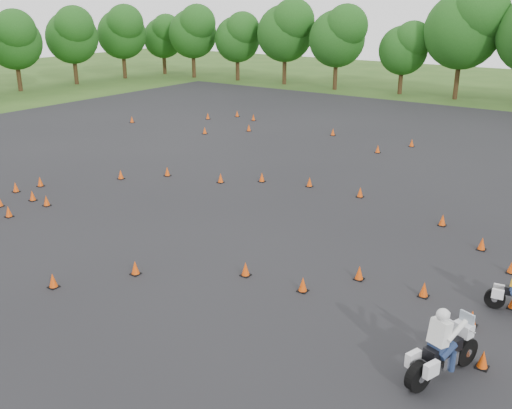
% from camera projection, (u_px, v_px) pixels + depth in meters
% --- Properties ---
extents(ground, '(140.00, 140.00, 0.00)m').
position_uv_depth(ground, '(187.00, 272.00, 18.83)').
color(ground, '#2D5119').
rests_on(ground, ground).
extents(asphalt_pad, '(62.00, 62.00, 0.00)m').
position_uv_depth(asphalt_pad, '(284.00, 218.00, 23.46)').
color(asphalt_pad, black).
rests_on(asphalt_pad, ground).
extents(traffic_cones, '(36.98, 32.65, 0.45)m').
position_uv_depth(traffic_cones, '(273.00, 207.00, 24.10)').
color(traffic_cones, '#DB4609').
rests_on(traffic_cones, asphalt_pad).
extents(rider_white, '(1.54, 2.57, 1.90)m').
position_uv_depth(rider_white, '(445.00, 342.00, 13.25)').
color(rider_white, white).
rests_on(rider_white, ground).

